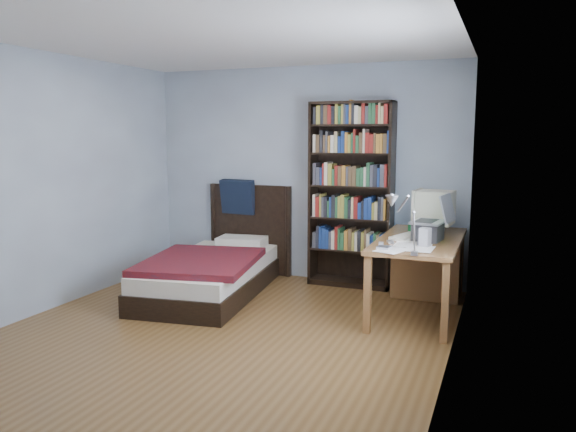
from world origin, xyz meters
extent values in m
plane|color=brown|center=(0.00, 0.00, 0.00)|extent=(4.20, 4.20, 0.00)
plane|color=white|center=(0.00, 0.00, 2.50)|extent=(4.20, 4.20, 0.00)
cube|color=gray|center=(0.00, 2.10, 1.25)|extent=(3.80, 0.04, 2.50)
cube|color=gray|center=(0.00, -2.10, 1.25)|extent=(3.80, 0.04, 2.50)
cube|color=gray|center=(-1.90, 0.00, 1.25)|extent=(0.04, 4.20, 2.50)
cube|color=gray|center=(1.90, 0.00, 1.25)|extent=(0.04, 4.20, 2.50)
cube|color=white|center=(1.89, -0.15, 1.45)|extent=(0.01, 1.14, 1.14)
cube|color=white|center=(1.88, -0.15, 1.45)|extent=(0.01, 1.00, 1.00)
cube|color=brown|center=(1.50, 1.20, 0.71)|extent=(0.75, 1.58, 0.04)
cube|color=brown|center=(1.18, 0.46, 0.34)|extent=(0.06, 0.06, 0.69)
cube|color=brown|center=(1.83, 0.46, 0.34)|extent=(0.06, 0.06, 0.69)
cube|color=brown|center=(1.18, 1.94, 0.34)|extent=(0.06, 0.06, 0.69)
cube|color=brown|center=(1.83, 1.94, 0.34)|extent=(0.06, 0.06, 0.69)
cube|color=brown|center=(1.50, 1.77, 0.34)|extent=(0.69, 0.40, 0.68)
cube|color=beige|center=(1.55, 1.64, 0.74)|extent=(0.25, 0.22, 0.03)
cylinder|color=beige|center=(1.55, 1.64, 0.78)|extent=(0.09, 0.09, 0.05)
cube|color=beige|center=(1.58, 1.64, 0.98)|extent=(0.39, 0.37, 0.34)
cube|color=beige|center=(1.40, 1.64, 0.98)|extent=(0.06, 0.36, 0.36)
cube|color=#3C89D8|center=(1.39, 1.64, 0.98)|extent=(0.04, 0.27, 0.23)
cube|color=#2D2D30|center=(1.58, 1.14, 0.81)|extent=(0.28, 0.31, 0.16)
cube|color=#B8B8BD|center=(1.58, 1.14, 0.90)|extent=(0.32, 0.40, 0.02)
cube|color=#2D2D30|center=(1.56, 1.14, 0.92)|extent=(0.21, 0.31, 0.00)
cube|color=#B8B8BD|center=(1.75, 1.14, 1.04)|extent=(0.13, 0.37, 0.26)
cube|color=#0CBF26|center=(1.74, 1.14, 1.04)|extent=(0.10, 0.30, 0.20)
cube|color=#99999E|center=(1.58, 0.41, 0.75)|extent=(0.05, 0.04, 0.04)
cylinder|color=#99999E|center=(1.58, 0.36, 0.93)|extent=(0.02, 0.12, 0.34)
cylinder|color=#99999E|center=(1.51, 0.17, 1.18)|extent=(0.14, 0.28, 0.17)
cone|color=#99999E|center=(1.45, 0.04, 1.22)|extent=(0.11, 0.11, 0.09)
cube|color=beige|center=(1.39, 1.16, 0.74)|extent=(0.30, 0.46, 0.04)
cube|color=#969699|center=(1.61, 0.80, 0.82)|extent=(0.10, 0.10, 0.17)
cylinder|color=#083A16|center=(1.39, 1.40, 0.79)|extent=(0.06, 0.06, 0.11)
ellipsoid|color=silver|center=(1.49, 1.46, 0.75)|extent=(0.07, 0.12, 0.04)
cube|color=#B8B8BD|center=(1.28, 0.88, 0.74)|extent=(0.09, 0.11, 0.02)
cube|color=#969699|center=(1.22, 0.77, 0.74)|extent=(0.06, 0.09, 0.02)
cube|color=#969699|center=(1.29, 0.58, 0.74)|extent=(0.12, 0.12, 0.02)
cube|color=black|center=(0.17, 1.94, 1.04)|extent=(0.03, 0.30, 2.07)
cube|color=black|center=(1.08, 1.94, 1.04)|extent=(0.03, 0.30, 2.07)
cube|color=black|center=(0.62, 1.94, 2.06)|extent=(0.93, 0.30, 0.03)
cube|color=black|center=(0.62, 1.94, 0.03)|extent=(0.93, 0.30, 0.06)
cube|color=black|center=(0.62, 2.08, 1.04)|extent=(0.93, 0.02, 2.07)
cube|color=olive|center=(0.62, 1.92, 1.07)|extent=(0.85, 0.22, 1.87)
cube|color=black|center=(-0.69, 1.05, 0.11)|extent=(1.26, 2.15, 0.22)
cube|color=beige|center=(-0.69, 1.05, 0.30)|extent=(1.22, 2.08, 0.16)
cube|color=maroon|center=(-0.66, 0.80, 0.41)|extent=(1.31, 1.51, 0.07)
cube|color=beige|center=(-0.69, 1.82, 0.43)|extent=(0.60, 0.42, 0.12)
cube|color=black|center=(-0.69, 2.06, 0.55)|extent=(1.08, 0.05, 1.10)
cylinder|color=black|center=(-1.20, 2.04, 0.55)|extent=(0.06, 0.06, 1.10)
cylinder|color=black|center=(-0.18, 2.04, 0.55)|extent=(0.06, 0.06, 1.10)
cube|color=black|center=(-0.84, 2.03, 0.95)|extent=(0.46, 0.20, 0.43)
camera|label=1|loc=(2.26, -4.15, 1.71)|focal=35.00mm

